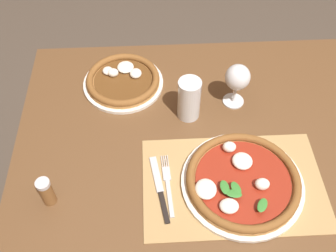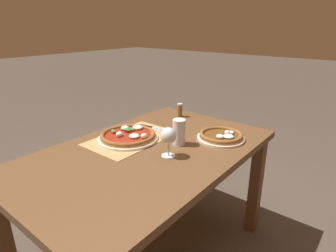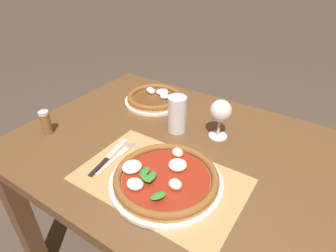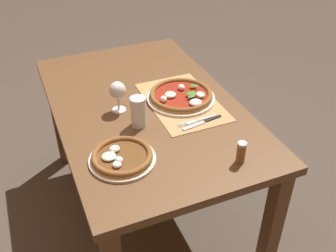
% 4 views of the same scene
% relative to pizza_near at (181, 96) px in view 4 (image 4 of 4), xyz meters
% --- Properties ---
extents(ground_plane, '(24.00, 24.00, 0.00)m').
position_rel_pizza_near_xyz_m(ground_plane, '(0.03, 0.18, -0.76)').
color(ground_plane, '#473D33').
extents(dining_table, '(1.41, 0.88, 0.74)m').
position_rel_pizza_near_xyz_m(dining_table, '(0.03, 0.18, -0.12)').
color(dining_table, brown).
rests_on(dining_table, ground).
extents(paper_placemat, '(0.51, 0.33, 0.00)m').
position_rel_pizza_near_xyz_m(paper_placemat, '(-0.02, 0.00, -0.02)').
color(paper_placemat, '#A88451').
rests_on(paper_placemat, dining_table).
extents(pizza_near, '(0.35, 0.35, 0.05)m').
position_rel_pizza_near_xyz_m(pizza_near, '(0.00, 0.00, 0.00)').
color(pizza_near, silver).
rests_on(pizza_near, paper_placemat).
extents(pizza_far, '(0.28, 0.28, 0.05)m').
position_rel_pizza_near_xyz_m(pizza_far, '(-0.34, 0.42, -0.00)').
color(pizza_far, silver).
rests_on(pizza_far, dining_table).
extents(wine_glass, '(0.08, 0.08, 0.16)m').
position_rel_pizza_near_xyz_m(wine_glass, '(0.03, 0.32, 0.08)').
color(wine_glass, silver).
rests_on(wine_glass, dining_table).
extents(pint_glass, '(0.07, 0.07, 0.15)m').
position_rel_pizza_near_xyz_m(pint_glass, '(-0.13, 0.27, 0.05)').
color(pint_glass, silver).
rests_on(pint_glass, dining_table).
extents(fork, '(0.03, 0.20, 0.00)m').
position_rel_pizza_near_xyz_m(fork, '(-0.21, 0.01, -0.02)').
color(fork, '#B7B7BC').
rests_on(fork, paper_placemat).
extents(knife, '(0.05, 0.21, 0.01)m').
position_rel_pizza_near_xyz_m(knife, '(-0.23, -0.00, -0.02)').
color(knife, black).
rests_on(knife, paper_placemat).
extents(pepper_shaker, '(0.04, 0.04, 0.10)m').
position_rel_pizza_near_xyz_m(pepper_shaker, '(-0.53, -0.02, 0.03)').
color(pepper_shaker, brown).
rests_on(pepper_shaker, dining_table).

